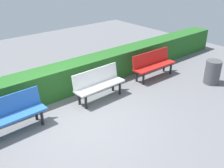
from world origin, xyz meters
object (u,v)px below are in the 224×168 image
(bench_white, at_px, (98,83))
(bench_red, at_px, (153,63))
(bench_blue, at_px, (14,112))
(trash_bin, at_px, (213,72))

(bench_white, bearing_deg, bench_red, 179.02)
(bench_red, relative_size, bench_white, 1.06)
(bench_blue, distance_m, trash_bin, 5.93)
(bench_red, bearing_deg, bench_blue, 1.15)
(bench_blue, bearing_deg, bench_red, 178.12)
(bench_red, bearing_deg, trash_bin, 126.22)
(bench_red, xyz_separation_m, bench_white, (2.28, 0.03, -0.00))
(bench_blue, bearing_deg, trash_bin, 163.20)
(bench_white, bearing_deg, bench_blue, -1.82)
(bench_blue, xyz_separation_m, trash_bin, (-5.74, 1.50, -0.10))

